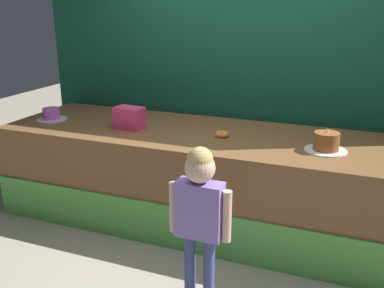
# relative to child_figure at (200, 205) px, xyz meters

# --- Properties ---
(ground_plane) EXTENTS (12.00, 12.00, 0.00)m
(ground_plane) POSITION_rel_child_figure_xyz_m (-0.19, 0.53, -0.70)
(ground_plane) COLOR #ADA38E
(stage_platform) EXTENTS (4.01, 1.15, 0.84)m
(stage_platform) POSITION_rel_child_figure_xyz_m (-0.19, 1.09, -0.28)
(stage_platform) COLOR brown
(stage_platform) RESTS_ON ground_plane
(curtain_backdrop) EXTENTS (4.34, 0.08, 3.18)m
(curtain_backdrop) POSITION_rel_child_figure_xyz_m (-0.19, 1.75, 0.88)
(curtain_backdrop) COLOR #144C38
(curtain_backdrop) RESTS_ON ground_plane
(child_figure) EXTENTS (0.42, 0.19, 1.09)m
(child_figure) POSITION_rel_child_figure_xyz_m (0.00, 0.00, 0.00)
(child_figure) COLOR #3F4C8C
(child_figure) RESTS_ON ground_plane
(pink_box) EXTENTS (0.27, 0.18, 0.20)m
(pink_box) POSITION_rel_child_figure_xyz_m (-1.04, 0.97, 0.24)
(pink_box) COLOR #F73F81
(pink_box) RESTS_ON stage_platform
(donut) EXTENTS (0.12, 0.12, 0.04)m
(donut) POSITION_rel_child_figure_xyz_m (-0.19, 1.03, 0.16)
(donut) COLOR orange
(donut) RESTS_ON stage_platform
(cake_left) EXTENTS (0.29, 0.29, 0.12)m
(cake_left) POSITION_rel_child_figure_xyz_m (-1.89, 0.96, 0.19)
(cake_left) COLOR silver
(cake_left) RESTS_ON stage_platform
(cake_center) EXTENTS (0.32, 0.32, 0.18)m
(cake_center) POSITION_rel_child_figure_xyz_m (0.66, 0.96, 0.21)
(cake_center) COLOR white
(cake_center) RESTS_ON stage_platform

